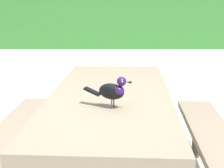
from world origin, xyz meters
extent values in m
cube|color=#387A33|center=(0.00, 8.12, 1.17)|extent=(28.00, 1.64, 2.34)
cube|color=#84725B|center=(0.13, 0.26, 0.70)|extent=(0.86, 1.84, 0.07)
cylinder|color=brown|center=(-0.10, 0.97, 0.33)|extent=(0.09, 0.09, 0.67)
cylinder|color=brown|center=(0.43, 0.94, 0.33)|extent=(0.09, 0.09, 0.67)
cube|color=#84725B|center=(-0.57, 0.30, 0.41)|extent=(0.38, 1.72, 0.05)
cylinder|color=brown|center=(-0.53, 0.94, 0.20)|extent=(0.07, 0.07, 0.39)
cube|color=#84725B|center=(0.83, 0.22, 0.41)|extent=(0.38, 1.72, 0.05)
cylinder|color=brown|center=(0.86, 0.86, 0.20)|extent=(0.07, 0.07, 0.39)
ellipsoid|color=black|center=(0.14, -0.04, 0.84)|extent=(0.17, 0.13, 0.09)
ellipsoid|color=#2D144C|center=(0.17, -0.06, 0.84)|extent=(0.09, 0.08, 0.06)
sphere|color=#2D144C|center=(0.19, -0.06, 0.90)|extent=(0.05, 0.05, 0.05)
sphere|color=#EAE08C|center=(0.21, -0.05, 0.90)|extent=(0.01, 0.01, 0.01)
sphere|color=#EAE08C|center=(0.19, -0.09, 0.90)|extent=(0.01, 0.01, 0.01)
cone|color=black|center=(0.23, -0.08, 0.90)|extent=(0.03, 0.03, 0.02)
cube|color=black|center=(0.03, 0.01, 0.82)|extent=(0.10, 0.07, 0.04)
cylinder|color=#47423D|center=(0.15, -0.03, 0.77)|extent=(0.01, 0.01, 0.05)
cylinder|color=#47423D|center=(0.14, -0.06, 0.77)|extent=(0.01, 0.01, 0.05)
camera|label=1|loc=(0.14, -1.83, 1.33)|focal=54.10mm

